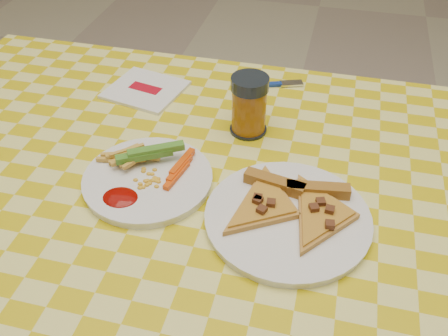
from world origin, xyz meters
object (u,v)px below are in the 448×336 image
(table, at_px, (213,229))
(plate_right, at_px, (287,219))
(plate_left, at_px, (148,180))
(drink_glass, at_px, (249,106))

(table, xyz_separation_m, plate_right, (0.12, -0.03, 0.08))
(plate_left, bearing_deg, table, -3.39)
(table, relative_size, plate_right, 5.27)
(plate_right, relative_size, drink_glass, 2.19)
(table, height_order, plate_left, plate_left)
(plate_right, bearing_deg, plate_left, 172.17)
(table, distance_m, plate_right, 0.15)
(table, bearing_deg, drink_glass, 84.43)
(plate_left, distance_m, drink_glass, 0.23)
(table, distance_m, drink_glass, 0.23)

